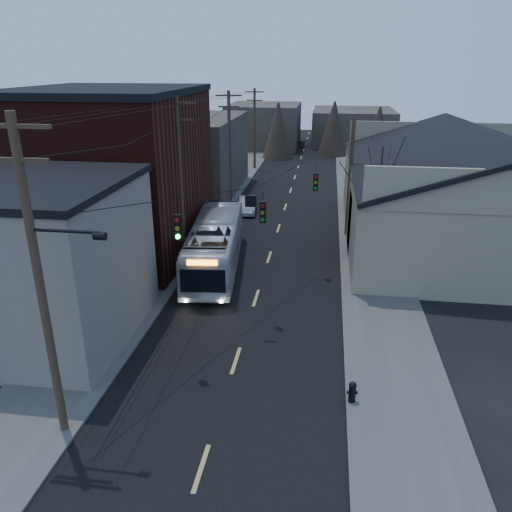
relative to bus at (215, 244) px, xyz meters
The scene contains 14 objects.
road_surface 12.70m from the bus, 76.24° to the left, with size 9.00×110.00×0.02m, color black.
sidewalk_left 12.82m from the bus, 105.95° to the left, with size 4.00×110.00×0.12m, color #474744.
sidewalk_right 15.57m from the bus, 52.20° to the left, with size 4.00×110.00×0.12m, color #474744.
building_clapboard 10.79m from the bus, 124.43° to the right, with size 8.00×8.00×7.00m, color slate.
building_brick 8.12m from the bus, 162.20° to the left, with size 10.00×12.00×10.00m, color black.
building_left_far 19.47m from the bus, 109.61° to the left, with size 9.00×14.00×7.00m, color #322E28.
warehouse 17.60m from the bus, 24.37° to the left, with size 16.16×20.60×7.73m.
building_far_left 47.36m from the bus, 93.63° to the left, with size 10.00×12.00×6.00m, color #322E28.
building_far_right 53.20m from the bus, 79.16° to the left, with size 12.00×14.00×5.00m, color #322E28.
bare_tree 9.98m from the bus, 13.31° to the left, with size 0.40×0.40×7.20m, color black.
utility_lines 7.24m from the bus, 91.02° to the left, with size 11.24×45.28×10.50m.
bus is the anchor object (origin of this frame).
parked_car 12.24m from the bus, 90.00° to the left, with size 1.33×3.82×1.26m, color #ABACB2.
fire_hydrant 14.24m from the bus, 57.17° to the right, with size 0.39×0.28×0.83m.
Camera 1 is at (3.36, -9.58, 11.70)m, focal length 35.00 mm.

